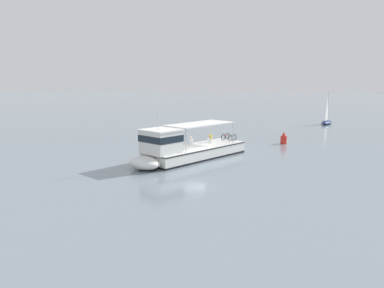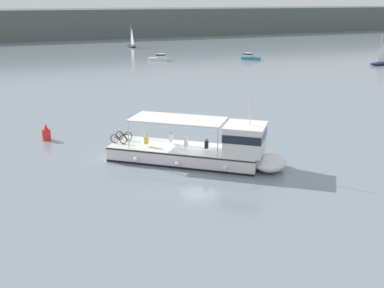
# 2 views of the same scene
# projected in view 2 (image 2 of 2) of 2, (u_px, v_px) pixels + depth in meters

# --- Properties ---
(ground_plane) EXTENTS (400.00, 400.00, 0.00)m
(ground_plane) POSITION_uv_depth(u_px,v_px,m) (199.00, 161.00, 33.74)
(ground_plane) COLOR gray
(distant_shoreline) EXTENTS (400.00, 28.00, 8.32)m
(distant_shoreline) POSITION_uv_depth(u_px,v_px,m) (38.00, 24.00, 139.10)
(distant_shoreline) COLOR #515B56
(distant_shoreline) RESTS_ON ground
(ferry_main) EXTENTS (11.81, 10.41, 5.32)m
(ferry_main) POSITION_uv_depth(u_px,v_px,m) (206.00, 150.00, 32.95)
(ferry_main) COLOR white
(ferry_main) RESTS_ON ground
(motorboat_near_port) EXTENTS (3.33, 3.58, 1.26)m
(motorboat_near_port) POSITION_uv_depth(u_px,v_px,m) (250.00, 57.00, 89.88)
(motorboat_near_port) COLOR teal
(motorboat_near_port) RESTS_ON ground
(sailboat_mid_channel) EXTENTS (4.80, 1.41, 5.40)m
(sailboat_mid_channel) POSITION_uv_depth(u_px,v_px,m) (381.00, 62.00, 82.46)
(sailboat_mid_channel) COLOR navy
(sailboat_mid_channel) RESTS_ON ground
(sailboat_horizon_east) EXTENTS (1.82, 4.91, 5.40)m
(sailboat_horizon_east) POSITION_uv_depth(u_px,v_px,m) (132.00, 45.00, 113.08)
(sailboat_horizon_east) COLOR #232328
(sailboat_horizon_east) RESTS_ON ground
(motorboat_outer_anchorage) EXTENTS (3.78, 2.88, 1.26)m
(motorboat_outer_anchorage) POSITION_uv_depth(u_px,v_px,m) (159.00, 58.00, 88.67)
(motorboat_outer_anchorage) COLOR white
(motorboat_outer_anchorage) RESTS_ON ground
(channel_buoy) EXTENTS (0.70, 0.70, 1.40)m
(channel_buoy) POSITION_uv_depth(u_px,v_px,m) (46.00, 133.00, 38.69)
(channel_buoy) COLOR red
(channel_buoy) RESTS_ON ground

